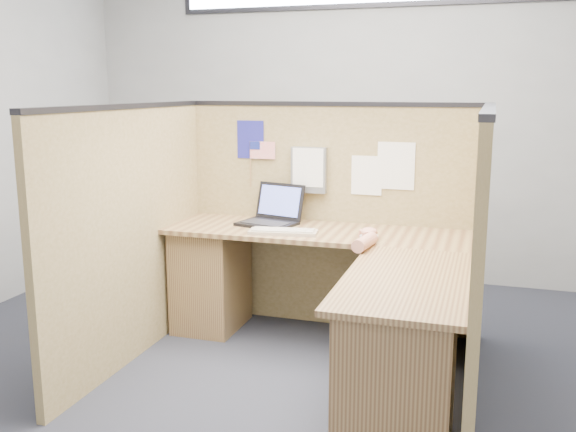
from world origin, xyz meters
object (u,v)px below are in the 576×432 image
(l_desk, at_px, (330,303))
(mouse, at_px, (369,236))
(keyboard, at_px, (283,232))
(laptop, at_px, (270,214))

(l_desk, height_order, mouse, mouse)
(mouse, bearing_deg, l_desk, -127.34)
(mouse, bearing_deg, keyboard, 179.68)
(laptop, bearing_deg, l_desk, -28.59)
(laptop, relative_size, keyboard, 0.95)
(laptop, distance_m, mouse, 0.77)
(l_desk, xyz_separation_m, keyboard, (-0.36, 0.23, 0.35))
(keyboard, height_order, mouse, mouse)
(l_desk, distance_m, laptop, 0.84)
(keyboard, distance_m, mouse, 0.54)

